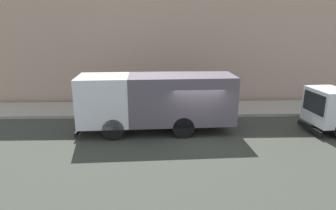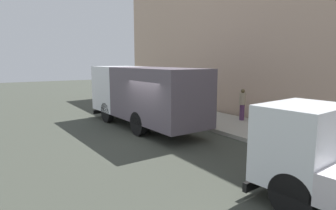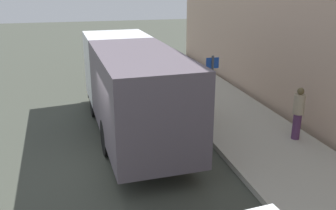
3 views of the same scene
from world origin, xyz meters
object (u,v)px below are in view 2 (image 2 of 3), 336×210
(street_sign_post, at_px, (190,93))
(pedestrian_standing, at_px, (242,104))
(pedestrian_walking, at_px, (181,101))
(large_utility_truck, at_px, (143,93))

(street_sign_post, bearing_deg, pedestrian_standing, -36.49)
(pedestrian_walking, distance_m, pedestrian_standing, 3.49)
(pedestrian_standing, distance_m, street_sign_post, 2.89)
(pedestrian_standing, bearing_deg, large_utility_truck, 138.19)
(pedestrian_walking, bearing_deg, large_utility_truck, 23.03)
(pedestrian_standing, bearing_deg, street_sign_post, 124.27)
(pedestrian_walking, height_order, street_sign_post, street_sign_post)
(large_utility_truck, height_order, pedestrian_standing, large_utility_truck)
(large_utility_truck, xyz_separation_m, street_sign_post, (2.68, -0.38, -0.12))
(pedestrian_standing, relative_size, street_sign_post, 0.68)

